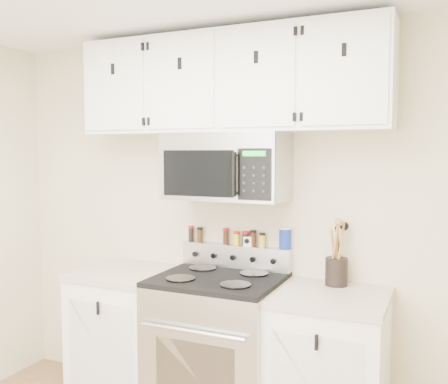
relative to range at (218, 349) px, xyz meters
name	(u,v)px	position (x,y,z in m)	size (l,w,h in m)	color
back_wall	(238,222)	(0.00, 0.32, 0.76)	(3.50, 0.01, 2.50)	#C6B994
range	(218,349)	(0.00, 0.00, 0.00)	(0.76, 0.65, 1.10)	#B7B7BA
base_cabinet_left	(128,336)	(-0.69, 0.02, -0.03)	(0.64, 0.62, 0.92)	white
base_cabinet_right	(329,372)	(0.69, 0.02, -0.03)	(0.64, 0.62, 0.92)	white
microwave	(227,166)	(0.00, 0.13, 1.14)	(0.76, 0.44, 0.42)	#9E9EA3
upper_cabinets	(228,83)	(0.00, 0.15, 1.66)	(2.00, 0.35, 0.62)	white
utensil_crock	(336,269)	(0.69, 0.21, 0.53)	(0.13, 0.13, 0.39)	black
kitchen_timer	(248,241)	(0.09, 0.28, 0.65)	(0.06, 0.05, 0.06)	white
salt_canister	(285,238)	(0.34, 0.28, 0.68)	(0.08, 0.08, 0.14)	navy
spice_jar_0	(191,234)	(-0.34, 0.28, 0.67)	(0.04, 0.04, 0.11)	black
spice_jar_1	(200,235)	(-0.27, 0.28, 0.67)	(0.04, 0.04, 0.10)	#42270F
spice_jar_2	(226,236)	(-0.07, 0.28, 0.67)	(0.04, 0.04, 0.11)	#381D0D
spice_jar_3	(237,238)	(0.01, 0.28, 0.66)	(0.04, 0.04, 0.09)	yellow
spice_jar_4	(246,238)	(0.07, 0.28, 0.66)	(0.05, 0.05, 0.10)	black
spice_jar_5	(253,238)	(0.12, 0.28, 0.67)	(0.04, 0.04, 0.11)	#3E1D0F
spice_jar_6	(262,240)	(0.19, 0.28, 0.66)	(0.04, 0.04, 0.09)	yellow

